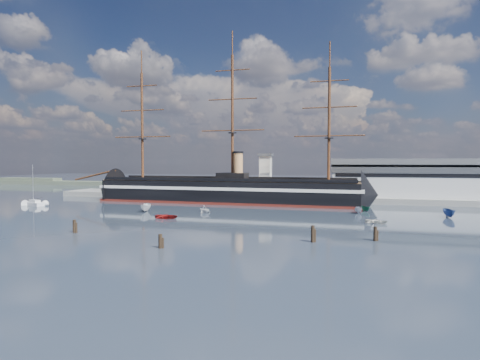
# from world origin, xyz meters

# --- Properties ---
(ground) EXTENTS (600.00, 600.00, 0.00)m
(ground) POSITION_xyz_m (0.00, 40.00, 0.00)
(ground) COLOR #242F3F
(ground) RESTS_ON ground
(quay) EXTENTS (180.00, 18.00, 2.00)m
(quay) POSITION_xyz_m (10.00, 76.00, 0.00)
(quay) COLOR slate
(quay) RESTS_ON ground
(warehouse) EXTENTS (63.00, 21.00, 11.60)m
(warehouse) POSITION_xyz_m (58.00, 80.00, 7.98)
(warehouse) COLOR #B7BABC
(warehouse) RESTS_ON ground
(quay_tower) EXTENTS (5.00, 5.00, 15.00)m
(quay_tower) POSITION_xyz_m (3.00, 73.00, 9.75)
(quay_tower) COLOR silver
(quay_tower) RESTS_ON ground
(shoreline) EXTENTS (120.00, 10.00, 4.00)m
(shoreline) POSITION_xyz_m (-139.23, 135.00, 1.45)
(shoreline) COLOR #3F4C38
(shoreline) RESTS_ON ground
(warship) EXTENTS (113.06, 18.28, 53.94)m
(warship) POSITION_xyz_m (-9.47, 60.00, 4.04)
(warship) COLOR black
(warship) RESTS_ON ground
(sailboat) EXTENTS (8.49, 5.48, 13.14)m
(sailboat) POSITION_xyz_m (-63.95, 34.51, 0.84)
(sailboat) COLOR silver
(sailboat) RESTS_ON ground
(motorboat_a) EXTENTS (7.39, 4.30, 2.79)m
(motorboat_a) POSITION_xyz_m (-22.08, 30.10, 0.00)
(motorboat_a) COLOR white
(motorboat_a) RESTS_ON ground
(motorboat_b) EXTENTS (1.64, 3.70, 1.69)m
(motorboat_b) POSITION_xyz_m (-10.47, 19.32, 0.00)
(motorboat_b) COLOR maroon
(motorboat_b) RESTS_ON ground
(motorboat_c) EXTENTS (5.63, 2.71, 2.16)m
(motorboat_c) POSITION_xyz_m (35.23, 42.51, 0.00)
(motorboat_c) COLOR gray
(motorboat_c) RESTS_ON ground
(motorboat_d) EXTENTS (5.17, 6.57, 2.22)m
(motorboat_d) POSITION_xyz_m (-5.42, 32.30, 0.00)
(motorboat_d) COLOR silver
(motorboat_d) RESTS_ON ground
(motorboat_e) EXTENTS (2.08, 3.28, 1.43)m
(motorboat_e) POSITION_xyz_m (38.94, 25.22, 0.00)
(motorboat_e) COLOR silver
(motorboat_e) RESTS_ON ground
(motorboat_f) EXTENTS (6.86, 2.93, 2.68)m
(motorboat_f) POSITION_xyz_m (57.03, 40.05, 0.00)
(motorboat_f) COLOR navy
(motorboat_f) RESTS_ON ground
(motorboat_g) EXTENTS (4.73, 3.63, 1.80)m
(motorboat_g) POSITION_xyz_m (37.28, 47.71, 0.00)
(motorboat_g) COLOR #1A5742
(motorboat_g) RESTS_ON ground
(piling_near_left) EXTENTS (0.64, 0.64, 3.28)m
(piling_near_left) POSITION_xyz_m (-19.17, -3.65, 0.00)
(piling_near_left) COLOR black
(piling_near_left) RESTS_ON ground
(piling_near_mid) EXTENTS (0.64, 0.64, 3.01)m
(piling_near_mid) POSITION_xyz_m (3.71, -12.01, 0.00)
(piling_near_mid) COLOR black
(piling_near_mid) RESTS_ON ground
(piling_near_right) EXTENTS (0.64, 0.64, 3.61)m
(piling_near_right) POSITION_xyz_m (26.97, -0.41, 0.00)
(piling_near_right) COLOR black
(piling_near_right) RESTS_ON ground
(piling_far_right) EXTENTS (0.64, 0.64, 3.21)m
(piling_far_right) POSITION_xyz_m (37.50, 3.72, 0.00)
(piling_far_right) COLOR black
(piling_far_right) RESTS_ON ground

